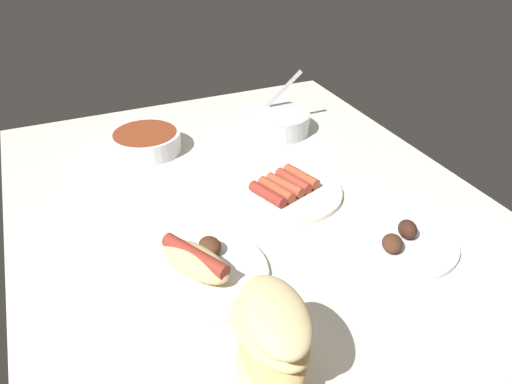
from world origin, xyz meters
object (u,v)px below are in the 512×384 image
(bowl_chili, at_px, (146,141))
(bread_stack, at_px, (271,342))
(plate_grilled_meat, at_px, (397,240))
(bowl_coleslaw, at_px, (277,121))
(plate_sausages, at_px, (285,190))
(plate_hotdog_assembled, at_px, (197,267))

(bowl_chili, height_order, bread_stack, bread_stack)
(plate_grilled_meat, height_order, bowl_coleslaw, bowl_coleslaw)
(bread_stack, bearing_deg, bowl_chili, -0.35)
(plate_sausages, distance_m, plate_hotdog_assembled, 0.29)
(plate_grilled_meat, distance_m, bowl_chili, 0.62)
(plate_sausages, relative_size, bread_stack, 1.48)
(bowl_coleslaw, bearing_deg, plate_hotdog_assembled, 140.82)
(bowl_chili, distance_m, bread_stack, 0.69)
(bowl_coleslaw, bearing_deg, plate_grilled_meat, 179.48)
(bowl_coleslaw, bearing_deg, plate_sausages, 157.23)
(plate_sausages, distance_m, bread_stack, 0.45)
(plate_sausages, xyz_separation_m, bowl_coleslaw, (0.27, -0.11, 0.02))
(bowl_chili, distance_m, plate_sausages, 0.37)
(bowl_chili, height_order, plate_hotdog_assembled, plate_hotdog_assembled)
(plate_sausages, xyz_separation_m, plate_hotdog_assembled, (-0.16, 0.24, 0.01))
(bowl_coleslaw, relative_size, plate_hotdog_assembled, 0.68)
(plate_sausages, xyz_separation_m, bread_stack, (-0.39, 0.22, 0.06))
(bowl_chili, xyz_separation_m, plate_sausages, (-0.30, -0.21, -0.02))
(plate_grilled_meat, height_order, plate_sausages, plate_grilled_meat)
(bread_stack, xyz_separation_m, plate_hotdog_assembled, (0.23, 0.02, -0.05))
(plate_grilled_meat, relative_size, bread_stack, 1.35)
(plate_sausages, bearing_deg, plate_hotdog_assembled, 124.29)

